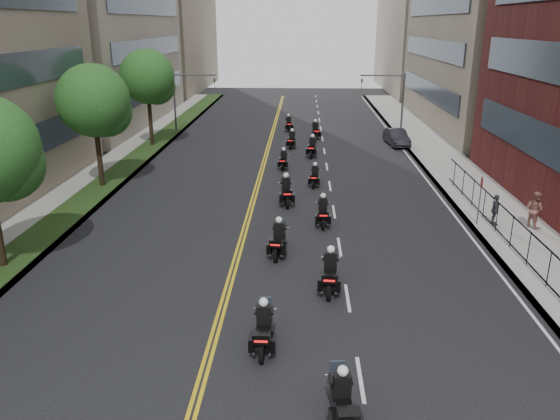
% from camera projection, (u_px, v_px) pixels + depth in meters
% --- Properties ---
extents(sidewalk_right, '(4.00, 90.00, 0.15)m').
position_uv_depth(sidewalk_right, '(469.00, 187.00, 34.53)').
color(sidewalk_right, gray).
rests_on(sidewalk_right, ground).
extents(sidewalk_left, '(4.00, 90.00, 0.15)m').
position_uv_depth(sidewalk_left, '(96.00, 182.00, 35.47)').
color(sidewalk_left, gray).
rests_on(sidewalk_left, ground).
extents(grass_strip, '(2.00, 90.00, 0.04)m').
position_uv_depth(grass_strip, '(108.00, 181.00, 35.41)').
color(grass_strip, '#1F3714').
rests_on(grass_strip, sidewalk_left).
extents(building_right_far, '(15.00, 28.00, 26.00)m').
position_uv_depth(building_right_far, '(441.00, 0.00, 80.00)').
color(building_right_far, gray).
rests_on(building_right_far, ground).
extents(building_left_far, '(16.00, 28.00, 26.00)m').
position_uv_depth(building_left_far, '(148.00, 1.00, 81.72)').
color(building_left_far, gray).
rests_on(building_left_far, ground).
extents(iron_fence, '(0.05, 28.00, 1.50)m').
position_uv_depth(iron_fence, '(538.00, 258.00, 22.02)').
color(iron_fence, black).
rests_on(iron_fence, sidewalk_right).
extents(street_trees, '(4.40, 38.40, 7.98)m').
position_uv_depth(street_trees, '(58.00, 122.00, 27.75)').
color(street_trees, black).
rests_on(street_trees, ground).
extents(traffic_signal_right, '(4.09, 0.20, 5.60)m').
position_uv_depth(traffic_signal_right, '(393.00, 95.00, 49.50)').
color(traffic_signal_right, '#3F3F44').
rests_on(traffic_signal_right, ground).
extents(traffic_signal_left, '(4.09, 0.20, 5.60)m').
position_uv_depth(traffic_signal_left, '(184.00, 94.00, 50.25)').
color(traffic_signal_left, '#3F3F44').
rests_on(traffic_signal_left, ground).
extents(motorcycle_1, '(0.65, 2.30, 1.70)m').
position_uv_depth(motorcycle_1, '(342.00, 403.00, 13.98)').
color(motorcycle_1, black).
rests_on(motorcycle_1, ground).
extents(motorcycle_2, '(0.54, 2.35, 1.74)m').
position_uv_depth(motorcycle_2, '(264.00, 330.00, 17.29)').
color(motorcycle_2, black).
rests_on(motorcycle_2, ground).
extents(motorcycle_3, '(0.66, 2.48, 1.83)m').
position_uv_depth(motorcycle_3, '(330.00, 274.00, 21.08)').
color(motorcycle_3, black).
rests_on(motorcycle_3, ground).
extents(motorcycle_4, '(0.68, 2.40, 1.77)m').
position_uv_depth(motorcycle_4, '(279.00, 240.00, 24.34)').
color(motorcycle_4, black).
rests_on(motorcycle_4, ground).
extents(motorcycle_5, '(0.52, 2.27, 1.68)m').
position_uv_depth(motorcycle_5, '(323.00, 213.00, 27.98)').
color(motorcycle_5, black).
rests_on(motorcycle_5, ground).
extents(motorcycle_6, '(0.70, 2.49, 1.84)m').
position_uv_depth(motorcycle_6, '(286.00, 192.00, 31.18)').
color(motorcycle_6, black).
rests_on(motorcycle_6, ground).
extents(motorcycle_7, '(0.59, 2.08, 1.54)m').
position_uv_depth(motorcycle_7, '(315.00, 177.00, 34.70)').
color(motorcycle_7, black).
rests_on(motorcycle_7, ground).
extents(motorcycle_8, '(0.52, 2.08, 1.53)m').
position_uv_depth(motorcycle_8, '(284.00, 161.00, 38.81)').
color(motorcycle_8, black).
rests_on(motorcycle_8, ground).
extents(motorcycle_9, '(0.71, 2.39, 1.77)m').
position_uv_depth(motorcycle_9, '(312.00, 148.00, 42.28)').
color(motorcycle_9, black).
rests_on(motorcycle_9, ground).
extents(motorcycle_10, '(0.66, 2.16, 1.60)m').
position_uv_depth(motorcycle_10, '(292.00, 140.00, 45.29)').
color(motorcycle_10, black).
rests_on(motorcycle_10, ground).
extents(motorcycle_11, '(0.69, 2.37, 1.75)m').
position_uv_depth(motorcycle_11, '(315.00, 131.00, 48.77)').
color(motorcycle_11, black).
rests_on(motorcycle_11, ground).
extents(motorcycle_12, '(0.63, 2.20, 1.62)m').
position_uv_depth(motorcycle_12, '(289.00, 124.00, 52.38)').
color(motorcycle_12, black).
rests_on(motorcycle_12, ground).
extents(parked_sedan, '(1.88, 4.24, 1.35)m').
position_uv_depth(parked_sedan, '(397.00, 137.00, 46.31)').
color(parked_sedan, black).
rests_on(parked_sedan, ground).
extents(pedestrian_b, '(1.06, 1.13, 1.85)m').
position_uv_depth(pedestrian_b, '(534.00, 209.00, 27.22)').
color(pedestrian_b, '#8B554C').
rests_on(pedestrian_b, sidewalk_right).
extents(pedestrian_c, '(0.57, 0.99, 1.59)m').
position_uv_depth(pedestrian_c, '(495.00, 210.00, 27.57)').
color(pedestrian_c, '#3F3E46').
rests_on(pedestrian_c, sidewalk_right).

